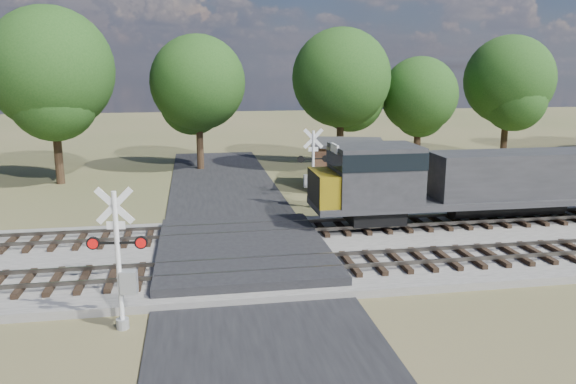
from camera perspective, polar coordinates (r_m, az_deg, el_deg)
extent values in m
plane|color=#48532C|center=(23.55, -4.52, -7.08)|extent=(160.00, 160.00, 0.00)
cube|color=gray|center=(26.69, 17.36, -4.90)|extent=(140.00, 10.00, 0.30)
cube|color=black|center=(23.54, -4.52, -6.98)|extent=(7.00, 60.00, 0.08)
cube|color=#262628|center=(23.92, -4.64, -5.97)|extent=(7.00, 9.00, 0.62)
cube|color=black|center=(21.81, 1.23, -7.58)|extent=(44.00, 2.60, 0.18)
cube|color=#534E47|center=(23.90, 20.89, -6.20)|extent=(140.00, 0.08, 0.15)
cube|color=#534E47|center=(25.08, 19.25, -5.19)|extent=(140.00, 0.08, 0.15)
cube|color=black|center=(26.49, -0.80, -3.90)|extent=(44.00, 2.60, 0.18)
cube|color=#534E47|center=(28.11, 15.79, -3.06)|extent=(140.00, 0.08, 0.15)
cube|color=#534E47|center=(29.36, 14.60, -2.32)|extent=(140.00, 0.08, 0.15)
cylinder|color=silver|center=(17.77, -16.85, -6.80)|extent=(0.15, 0.15, 4.36)
cylinder|color=#999C9F|center=(18.53, -16.44, -12.70)|extent=(0.39, 0.39, 0.33)
cube|color=silver|center=(17.29, -17.21, -1.34)|extent=(1.14, 0.18, 1.14)
cube|color=silver|center=(17.29, -17.21, -1.34)|extent=(1.14, 0.18, 1.14)
cube|color=silver|center=(17.44, -17.09, -3.25)|extent=(0.55, 0.10, 0.24)
cube|color=black|center=(17.59, -16.97, -4.96)|extent=(1.74, 0.27, 0.07)
cylinder|color=red|center=(17.78, -19.19, -4.93)|extent=(0.40, 0.15, 0.39)
cylinder|color=red|center=(17.43, -14.70, -4.98)|extent=(0.40, 0.15, 0.39)
cube|color=#999C9F|center=(17.93, -15.86, -8.79)|extent=(0.53, 0.38, 0.71)
cylinder|color=silver|center=(31.93, 2.56, 2.31)|extent=(0.15, 0.15, 4.42)
cylinder|color=#999C9F|center=(32.35, 2.53, -1.25)|extent=(0.40, 0.40, 0.33)
cube|color=silver|center=(31.66, 2.59, 5.45)|extent=(1.16, 0.07, 1.16)
cube|color=silver|center=(31.66, 2.59, 5.45)|extent=(1.16, 0.07, 1.16)
cube|color=silver|center=(31.74, 2.58, 4.37)|extent=(0.55, 0.04, 0.24)
cube|color=black|center=(31.82, 2.57, 3.38)|extent=(1.77, 0.10, 0.07)
cylinder|color=red|center=(31.97, 3.84, 3.41)|extent=(0.40, 0.12, 0.40)
cylinder|color=red|center=(31.69, 1.30, 3.35)|extent=(0.40, 0.12, 0.40)
cube|color=#999C9F|center=(32.00, 2.07, 1.13)|extent=(0.50, 0.34, 0.72)
cube|color=#45261D|center=(37.29, 6.02, 2.61)|extent=(5.15, 5.15, 2.95)
cube|color=#303032|center=(37.05, 6.07, 5.02)|extent=(5.66, 5.66, 0.21)
cylinder|color=black|center=(41.44, -22.40, 4.82)|extent=(0.56, 0.56, 5.94)
sphere|color=#1A3C13|center=(41.14, -22.96, 11.37)|extent=(8.31, 8.31, 8.31)
cylinder|color=black|center=(44.35, -8.96, 5.57)|extent=(0.56, 0.56, 5.17)
sphere|color=#1A3C13|center=(44.04, -9.14, 10.92)|extent=(7.24, 7.24, 7.24)
cylinder|color=black|center=(44.55, 5.32, 5.88)|extent=(0.56, 0.56, 5.44)
sphere|color=#1A3C13|center=(44.25, 5.43, 11.48)|extent=(7.62, 7.62, 7.62)
cylinder|color=black|center=(47.23, 13.00, 5.34)|extent=(0.56, 0.56, 4.37)
sphere|color=#1A3C13|center=(46.93, 13.21, 9.57)|extent=(6.12, 6.12, 6.12)
cylinder|color=black|center=(51.16, 21.16, 5.85)|extent=(0.56, 0.56, 5.25)
sphere|color=#1A3C13|center=(50.89, 21.54, 10.54)|extent=(7.35, 7.35, 7.35)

